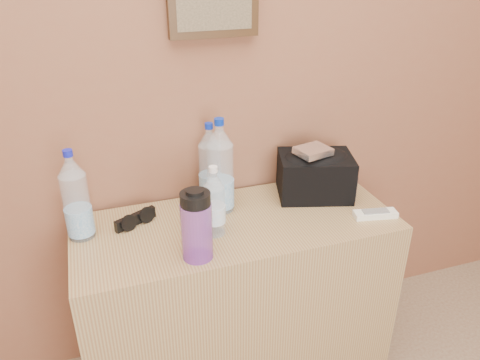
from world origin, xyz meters
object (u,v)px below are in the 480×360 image
at_px(pet_large_a, 76,200).
at_px(pet_large_b, 210,167).
at_px(ac_remote, 375,214).
at_px(dresser, 237,299).
at_px(nalgene_bottle, 197,225).
at_px(pet_large_c, 220,171).
at_px(sunglasses, 135,219).
at_px(foil_packet, 313,151).
at_px(toiletry_bag, 315,173).
at_px(pet_small, 214,205).

xyz_separation_m(pet_large_a, pet_large_b, (0.47, 0.10, -0.00)).
bearing_deg(ac_remote, dresser, 176.18).
bearing_deg(nalgene_bottle, pet_large_c, 59.68).
bearing_deg(dresser, nalgene_bottle, -138.72).
relative_size(dresser, sunglasses, 7.14).
height_order(dresser, pet_large_c, pet_large_c).
distance_m(pet_large_b, nalgene_bottle, 0.36).
xyz_separation_m(pet_large_a, foil_packet, (0.82, -0.01, 0.06)).
relative_size(sunglasses, toiletry_bag, 0.58).
xyz_separation_m(pet_small, toiletry_bag, (0.43, 0.14, -0.02)).
distance_m(pet_large_b, pet_small, 0.23).
bearing_deg(pet_large_b, pet_small, -102.50).
relative_size(pet_large_b, nalgene_bottle, 1.31).
bearing_deg(sunglasses, pet_large_b, -10.27).
distance_m(pet_small, foil_packet, 0.43).
xyz_separation_m(pet_large_b, pet_small, (-0.05, -0.23, -0.03)).
relative_size(pet_large_c, sunglasses, 2.22).
xyz_separation_m(dresser, pet_large_b, (-0.04, 0.18, 0.48)).
distance_m(pet_large_a, foil_packet, 0.82).
bearing_deg(pet_large_a, pet_large_c, 2.77).
bearing_deg(sunglasses, pet_large_c, -25.77).
height_order(pet_large_b, toiletry_bag, pet_large_b).
bearing_deg(dresser, ac_remote, -14.80).
xyz_separation_m(pet_large_b, pet_large_c, (0.01, -0.08, 0.02)).
height_order(pet_large_c, sunglasses, pet_large_c).
bearing_deg(ac_remote, sunglasses, 175.63).
bearing_deg(sunglasses, nalgene_bottle, -84.91).
height_order(nalgene_bottle, ac_remote, nalgene_bottle).
bearing_deg(dresser, pet_small, -154.11).
bearing_deg(nalgene_bottle, pet_small, 52.21).
bearing_deg(ac_remote, toiletry_bag, 132.10).
xyz_separation_m(pet_large_b, nalgene_bottle, (-0.14, -0.34, -0.02)).
bearing_deg(nalgene_bottle, foil_packet, 24.53).
xyz_separation_m(pet_large_c, nalgene_bottle, (-0.15, -0.26, -0.04)).
height_order(pet_large_b, pet_large_c, pet_large_c).
bearing_deg(pet_large_a, ac_remote, -11.74).
xyz_separation_m(dresser, ac_remote, (0.47, -0.13, 0.36)).
height_order(dresser, pet_small, pet_small).
bearing_deg(sunglasses, pet_large_a, 158.50).
xyz_separation_m(dresser, pet_large_c, (-0.03, 0.10, 0.50)).
bearing_deg(toiletry_bag, foil_packet, -124.95).
height_order(pet_large_a, pet_small, pet_large_a).
relative_size(pet_large_a, nalgene_bottle, 1.33).
relative_size(pet_large_a, foil_packet, 2.65).
xyz_separation_m(dresser, sunglasses, (-0.33, 0.10, 0.37)).
bearing_deg(sunglasses, foil_packet, -29.32).
xyz_separation_m(pet_large_b, toiletry_bag, (0.38, -0.09, -0.04)).
xyz_separation_m(sunglasses, toiletry_bag, (0.67, -0.00, 0.07)).
distance_m(pet_large_c, ac_remote, 0.57).
height_order(dresser, pet_large_b, pet_large_b).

